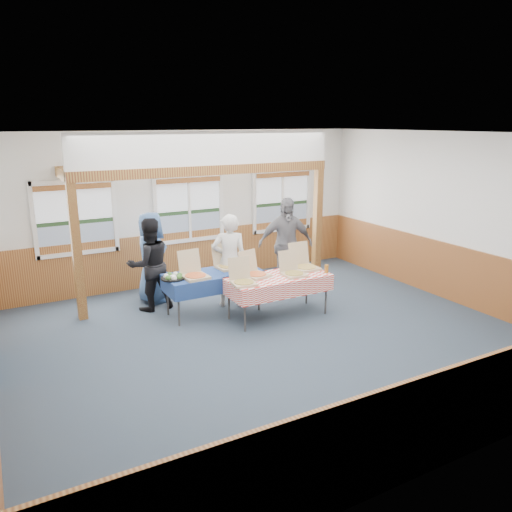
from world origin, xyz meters
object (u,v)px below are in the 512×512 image
at_px(woman_white, 230,260).
at_px(woman_black, 150,264).
at_px(man_blue, 152,258).
at_px(table_left, 213,276).
at_px(table_right, 278,279).
at_px(person_grey, 286,244).

xyz_separation_m(woman_white, woman_black, (-1.36, 0.53, -0.02)).
bearing_deg(man_blue, table_left, -152.11).
relative_size(table_right, person_grey, 1.03).
relative_size(table_right, woman_black, 1.15).
bearing_deg(woman_white, table_right, 139.02).
bearing_deg(man_blue, woman_white, -134.33).
bearing_deg(woman_white, table_left, 46.35).
bearing_deg(woman_black, table_right, 137.19).
height_order(table_left, woman_black, woman_black).
height_order(table_right, man_blue, man_blue).
bearing_deg(person_grey, table_left, -147.53).
bearing_deg(woman_white, man_blue, -15.76).
bearing_deg(woman_white, person_grey, -147.27).
distance_m(table_right, person_grey, 1.54).
relative_size(table_left, woman_black, 1.05).
distance_m(woman_white, man_blue, 1.51).
bearing_deg(woman_black, table_left, 137.49).
distance_m(table_left, table_right, 1.17).
bearing_deg(table_right, table_left, 123.22).
bearing_deg(woman_white, woman_black, -0.30).
bearing_deg(table_right, woman_black, 123.52).
xyz_separation_m(table_left, woman_black, (-0.94, 0.73, 0.16)).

